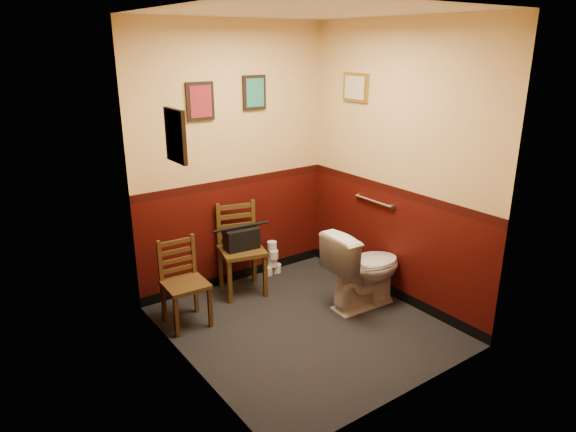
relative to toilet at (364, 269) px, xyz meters
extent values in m
cube|color=black|center=(-0.72, 0.01, -0.39)|extent=(2.20, 2.40, 0.00)
cube|color=silver|center=(-0.72, 0.01, 2.31)|extent=(2.20, 2.40, 0.00)
cube|color=#390906|center=(-0.72, 1.21, 0.96)|extent=(2.20, 0.00, 2.70)
cube|color=#390906|center=(-0.72, -1.19, 0.96)|extent=(2.20, 0.00, 2.70)
cube|color=#390906|center=(-1.82, 0.01, 0.96)|extent=(0.00, 2.40, 2.70)
cube|color=#390906|center=(0.38, 0.01, 0.96)|extent=(0.00, 2.40, 2.70)
cylinder|color=silver|center=(0.35, 0.26, 0.56)|extent=(0.03, 0.50, 0.03)
cylinder|color=silver|center=(0.37, 0.01, 0.56)|extent=(0.02, 0.06, 0.06)
cylinder|color=silver|center=(0.37, 0.51, 0.56)|extent=(0.02, 0.06, 0.06)
cube|color=black|center=(-1.07, 1.20, 1.56)|extent=(0.28, 0.03, 0.36)
cube|color=maroon|center=(-1.07, 1.18, 1.56)|extent=(0.22, 0.01, 0.30)
cube|color=black|center=(-0.47, 1.20, 1.61)|extent=(0.26, 0.03, 0.34)
cube|color=#24766C|center=(-0.47, 1.18, 1.61)|extent=(0.20, 0.01, 0.28)
cube|color=black|center=(-1.80, 0.11, 1.46)|extent=(0.03, 0.30, 0.38)
cube|color=#C1BA98|center=(-1.79, 0.11, 1.46)|extent=(0.01, 0.24, 0.31)
cube|color=olive|center=(0.36, 0.61, 1.66)|extent=(0.03, 0.34, 0.28)
cube|color=#C1BA98|center=(0.35, 0.61, 1.66)|extent=(0.01, 0.28, 0.22)
imported|color=white|center=(0.00, 0.00, 0.00)|extent=(0.82, 0.48, 0.78)
cylinder|color=silver|center=(0.16, -0.07, -0.34)|extent=(0.10, 0.10, 0.10)
cylinder|color=silver|center=(0.16, -0.07, -0.17)|extent=(0.01, 0.01, 0.29)
cube|color=#543A19|center=(-1.57, 0.67, 0.01)|extent=(0.39, 0.39, 0.04)
cube|color=#543A19|center=(-1.74, 0.52, -0.19)|extent=(0.04, 0.04, 0.40)
cube|color=#543A19|center=(-1.72, 0.84, -0.19)|extent=(0.04, 0.04, 0.40)
cube|color=#543A19|center=(-1.42, 0.51, -0.19)|extent=(0.04, 0.04, 0.40)
cube|color=#543A19|center=(-1.40, 0.83, -0.19)|extent=(0.04, 0.04, 0.40)
cube|color=#543A19|center=(-1.72, 0.85, 0.21)|extent=(0.04, 0.03, 0.40)
cube|color=#543A19|center=(-1.40, 0.83, 0.21)|extent=(0.04, 0.03, 0.40)
cube|color=#543A19|center=(-1.56, 0.84, 0.10)|extent=(0.30, 0.04, 0.04)
cube|color=#543A19|center=(-1.56, 0.84, 0.19)|extent=(0.30, 0.04, 0.04)
cube|color=#543A19|center=(-1.56, 0.84, 0.28)|extent=(0.30, 0.04, 0.04)
cube|color=#543A19|center=(-1.56, 0.84, 0.37)|extent=(0.30, 0.04, 0.04)
cube|color=#543A19|center=(-0.82, 0.93, 0.07)|extent=(0.53, 0.53, 0.04)
cube|color=#543A19|center=(-1.05, 0.80, -0.16)|extent=(0.05, 0.05, 0.46)
cube|color=#543A19|center=(-0.95, 1.16, -0.16)|extent=(0.05, 0.05, 0.46)
cube|color=#543A19|center=(-0.69, 0.71, -0.16)|extent=(0.05, 0.05, 0.46)
cube|color=#543A19|center=(-0.59, 1.07, -0.16)|extent=(0.05, 0.05, 0.46)
cube|color=#543A19|center=(-0.95, 1.17, 0.30)|extent=(0.05, 0.05, 0.46)
cube|color=#543A19|center=(-0.59, 1.07, 0.30)|extent=(0.05, 0.05, 0.46)
cube|color=#543A19|center=(-0.77, 1.12, 0.18)|extent=(0.35, 0.11, 0.05)
cube|color=#543A19|center=(-0.77, 1.12, 0.28)|extent=(0.35, 0.11, 0.05)
cube|color=#543A19|center=(-0.77, 1.12, 0.38)|extent=(0.35, 0.11, 0.05)
cube|color=#543A19|center=(-0.77, 1.12, 0.49)|extent=(0.35, 0.11, 0.05)
cube|color=black|center=(-0.82, 0.93, 0.20)|extent=(0.36, 0.21, 0.21)
cylinder|color=black|center=(-0.82, 0.93, 0.33)|extent=(0.30, 0.06, 0.03)
cylinder|color=silver|center=(-0.38, 1.13, -0.34)|extent=(0.11, 0.11, 0.10)
cylinder|color=silver|center=(-0.26, 1.13, -0.34)|extent=(0.11, 0.11, 0.10)
cylinder|color=silver|center=(-0.32, 1.12, -0.25)|extent=(0.11, 0.11, 0.10)
cylinder|color=silver|center=(-0.32, 1.10, -0.15)|extent=(0.11, 0.11, 0.10)
cylinder|color=silver|center=(-0.32, 1.13, -0.06)|extent=(0.11, 0.11, 0.10)
camera|label=1|loc=(-3.25, -3.28, 2.08)|focal=32.00mm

